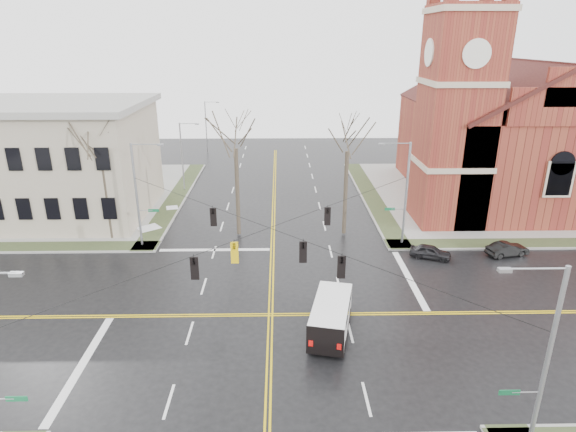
{
  "coord_description": "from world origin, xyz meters",
  "views": [
    {
      "loc": [
        0.65,
        -27.58,
        17.17
      ],
      "look_at": [
        1.26,
        6.0,
        4.75
      ],
      "focal_mm": 30.0,
      "sensor_mm": 36.0,
      "label": 1
    }
  ],
  "objects_px": {
    "signal_pole_se": "(543,359)",
    "cargo_van": "(331,313)",
    "church": "(500,124)",
    "signal_pole_nw": "(138,192)",
    "signal_pole_ne": "(404,191)",
    "parked_car_b": "(507,249)",
    "tree_ne": "(347,146)",
    "tree_nw_near": "(236,143)",
    "streetlight_north_a": "(183,154)",
    "streetlight_north_b": "(207,125)",
    "parked_car_a": "(430,252)",
    "tree_nw_far": "(101,149)"
  },
  "relations": [
    {
      "from": "streetlight_north_a",
      "to": "parked_car_a",
      "type": "bearing_deg",
      "value": -39.28
    },
    {
      "from": "church",
      "to": "tree_nw_far",
      "type": "distance_m",
      "value": 41.07
    },
    {
      "from": "streetlight_north_b",
      "to": "tree_nw_far",
      "type": "distance_m",
      "value": 35.29
    },
    {
      "from": "signal_pole_se",
      "to": "signal_pole_ne",
      "type": "bearing_deg",
      "value": 90.0
    },
    {
      "from": "streetlight_north_b",
      "to": "signal_pole_ne",
      "type": "bearing_deg",
      "value": -58.95
    },
    {
      "from": "signal_pole_ne",
      "to": "tree_nw_near",
      "type": "bearing_deg",
      "value": 170.97
    },
    {
      "from": "tree_nw_near",
      "to": "tree_ne",
      "type": "xyz_separation_m",
      "value": [
        9.76,
        0.01,
        -0.31
      ]
    },
    {
      "from": "signal_pole_nw",
      "to": "parked_car_a",
      "type": "bearing_deg",
      "value": -6.91
    },
    {
      "from": "signal_pole_ne",
      "to": "streetlight_north_a",
      "type": "relative_size",
      "value": 1.12
    },
    {
      "from": "signal_pole_se",
      "to": "parked_car_a",
      "type": "relative_size",
      "value": 2.71
    },
    {
      "from": "signal_pole_ne",
      "to": "signal_pole_nw",
      "type": "bearing_deg",
      "value": 180.0
    },
    {
      "from": "signal_pole_ne",
      "to": "tree_ne",
      "type": "distance_m",
      "value": 6.27
    },
    {
      "from": "streetlight_north_b",
      "to": "cargo_van",
      "type": "xyz_separation_m",
      "value": [
        14.45,
        -49.92,
        -3.22
      ]
    },
    {
      "from": "church",
      "to": "signal_pole_ne",
      "type": "bearing_deg",
      "value": -135.34
    },
    {
      "from": "tree_nw_near",
      "to": "parked_car_a",
      "type": "bearing_deg",
      "value": -17.9
    },
    {
      "from": "church",
      "to": "signal_pole_nw",
      "type": "bearing_deg",
      "value": -159.79
    },
    {
      "from": "streetlight_north_b",
      "to": "tree_ne",
      "type": "relative_size",
      "value": 0.69
    },
    {
      "from": "signal_pole_nw",
      "to": "streetlight_north_b",
      "type": "bearing_deg",
      "value": 88.95
    },
    {
      "from": "signal_pole_se",
      "to": "cargo_van",
      "type": "height_order",
      "value": "signal_pole_se"
    },
    {
      "from": "signal_pole_ne",
      "to": "signal_pole_nw",
      "type": "distance_m",
      "value": 22.64
    },
    {
      "from": "signal_pole_se",
      "to": "tree_ne",
      "type": "distance_m",
      "value": 25.97
    },
    {
      "from": "signal_pole_se",
      "to": "cargo_van",
      "type": "xyz_separation_m",
      "value": [
        -7.53,
        9.58,
        -3.7
      ]
    },
    {
      "from": "signal_pole_nw",
      "to": "tree_nw_near",
      "type": "distance_m",
      "value": 9.28
    },
    {
      "from": "tree_nw_far",
      "to": "church",
      "type": "bearing_deg",
      "value": 16.46
    },
    {
      "from": "signal_pole_se",
      "to": "parked_car_b",
      "type": "distance_m",
      "value": 22.48
    },
    {
      "from": "signal_pole_ne",
      "to": "tree_nw_far",
      "type": "height_order",
      "value": "tree_nw_far"
    },
    {
      "from": "signal_pole_se",
      "to": "streetlight_north_b",
      "type": "relative_size",
      "value": 1.12
    },
    {
      "from": "signal_pole_se",
      "to": "tree_nw_near",
      "type": "distance_m",
      "value": 29.39
    },
    {
      "from": "cargo_van",
      "to": "tree_nw_far",
      "type": "bearing_deg",
      "value": 153.36
    },
    {
      "from": "signal_pole_ne",
      "to": "streetlight_north_a",
      "type": "xyz_separation_m",
      "value": [
        -21.97,
        16.5,
        -0.48
      ]
    },
    {
      "from": "signal_pole_ne",
      "to": "cargo_van",
      "type": "xyz_separation_m",
      "value": [
        -7.53,
        -13.42,
        -3.7
      ]
    },
    {
      "from": "streetlight_north_a",
      "to": "signal_pole_nw",
      "type": "bearing_deg",
      "value": -92.32
    },
    {
      "from": "tree_nw_near",
      "to": "tree_ne",
      "type": "distance_m",
      "value": 9.77
    },
    {
      "from": "church",
      "to": "parked_car_a",
      "type": "xyz_separation_m",
      "value": [
        -11.62,
        -16.25,
        -7.87
      ]
    },
    {
      "from": "streetlight_north_a",
      "to": "tree_nw_near",
      "type": "relative_size",
      "value": 0.67
    },
    {
      "from": "signal_pole_nw",
      "to": "tree_ne",
      "type": "height_order",
      "value": "tree_ne"
    },
    {
      "from": "signal_pole_ne",
      "to": "cargo_van",
      "type": "bearing_deg",
      "value": -119.28
    },
    {
      "from": "signal_pole_se",
      "to": "streetlight_north_a",
      "type": "bearing_deg",
      "value": 119.09
    },
    {
      "from": "signal_pole_ne",
      "to": "parked_car_b",
      "type": "xyz_separation_m",
      "value": [
        8.4,
        -2.61,
        -4.36
      ]
    },
    {
      "from": "signal_pole_se",
      "to": "signal_pole_nw",
      "type": "bearing_deg",
      "value": 134.55
    },
    {
      "from": "streetlight_north_b",
      "to": "cargo_van",
      "type": "bearing_deg",
      "value": -73.86
    },
    {
      "from": "signal_pole_se",
      "to": "parked_car_b",
      "type": "xyz_separation_m",
      "value": [
        8.4,
        20.39,
        -4.36
      ]
    },
    {
      "from": "signal_pole_se",
      "to": "tree_nw_far",
      "type": "relative_size",
      "value": 0.78
    },
    {
      "from": "church",
      "to": "signal_pole_nw",
      "type": "xyz_separation_m",
      "value": [
        -36.09,
        -13.28,
        -3.48
      ]
    },
    {
      "from": "signal_pole_nw",
      "to": "tree_nw_near",
      "type": "height_order",
      "value": "tree_nw_near"
    },
    {
      "from": "church",
      "to": "tree_nw_far",
      "type": "bearing_deg",
      "value": -163.54
    },
    {
      "from": "signal_pole_se",
      "to": "parked_car_b",
      "type": "relative_size",
      "value": 2.54
    },
    {
      "from": "tree_nw_near",
      "to": "tree_ne",
      "type": "bearing_deg",
      "value": 0.04
    },
    {
      "from": "signal_pole_nw",
      "to": "streetlight_north_a",
      "type": "relative_size",
      "value": 1.12
    },
    {
      "from": "signal_pole_ne",
      "to": "church",
      "type": "bearing_deg",
      "value": 44.66
    }
  ]
}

